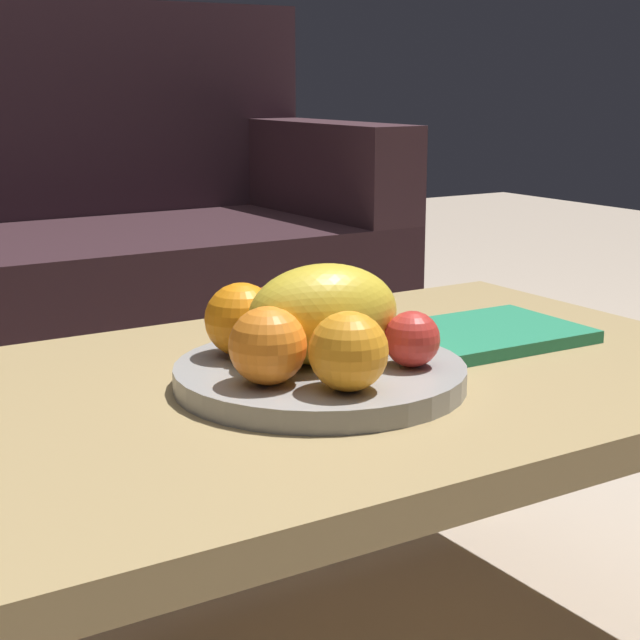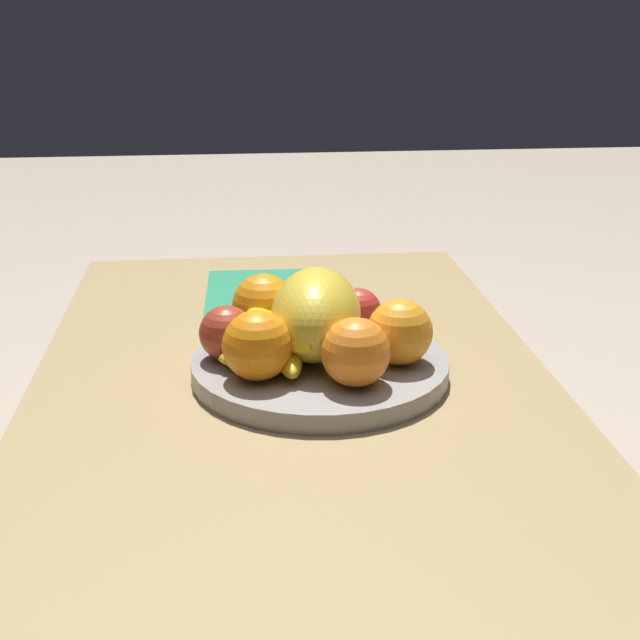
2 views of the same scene
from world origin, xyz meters
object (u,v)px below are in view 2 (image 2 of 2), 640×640
melon_large_front (316,314)px  orange_front (400,332)px  banana_bunch (278,341)px  orange_right (257,345)px  magazine (265,298)px  coffee_table (296,421)px  orange_back (356,352)px  apple_front (358,311)px  fruit_bowl (320,367)px  orange_left (264,305)px  apple_right (227,333)px

melon_large_front → orange_front: melon_large_front is taller
melon_large_front → banana_bunch: size_ratio=1.06×
orange_right → magazine: size_ratio=0.33×
coffee_table → orange_back: 0.13m
coffee_table → orange_front: size_ratio=14.49×
coffee_table → apple_front: bearing=-37.1°
orange_front → apple_front: size_ratio=1.32×
apple_front → magazine: size_ratio=0.25×
orange_back → fruit_bowl: bearing=21.4°
orange_left → orange_back: orange_left is taller
fruit_bowl → apple_right: bearing=86.0°
orange_back → apple_right: 0.17m
orange_left → banana_bunch: size_ratio=0.52×
fruit_bowl → apple_right: size_ratio=4.69×
orange_right → banana_bunch: size_ratio=0.51×
fruit_bowl → orange_back: size_ratio=3.97×
coffee_table → magazine: magazine is taller
apple_right → apple_front: bearing=-67.5°
orange_front → orange_left: size_ratio=0.96×
coffee_table → orange_front: bearing=-82.6°
coffee_table → orange_back: orange_back is taller
orange_front → melon_large_front: bearing=71.4°
magazine → apple_front: bearing=-148.8°
coffee_table → orange_right: bearing=104.9°
fruit_bowl → apple_front: 0.11m
orange_back → magazine: orange_back is taller
melon_large_front → apple_right: bearing=89.5°
orange_left → coffee_table: bearing=-165.8°
melon_large_front → apple_right: (0.00, 0.11, -0.02)m
orange_left → orange_front: bearing=-124.6°
melon_large_front → apple_front: bearing=-41.0°
coffee_table → fruit_bowl: 0.08m
banana_bunch → magazine: (0.29, 0.00, -0.04)m
apple_right → orange_left: bearing=-32.8°
fruit_bowl → apple_front: bearing=-36.5°
melon_large_front → orange_left: 0.10m
melon_large_front → magazine: bearing=10.9°
banana_bunch → melon_large_front: bearing=-72.4°
orange_back → magazine: (0.37, 0.09, -0.06)m
magazine → apple_right: bearing=169.7°
orange_left → banana_bunch: orange_left is taller
fruit_bowl → magazine: (0.28, 0.06, -0.00)m
coffee_table → orange_right: 0.12m
apple_right → banana_bunch: apple_right is taller
fruit_bowl → melon_large_front: (0.01, 0.00, 0.07)m
orange_front → orange_right: bearing=99.4°
orange_left → apple_right: bearing=147.2°
apple_right → banana_bunch: 0.06m
fruit_bowl → orange_front: (-0.03, -0.09, 0.05)m
orange_back → orange_left: bearing=30.4°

